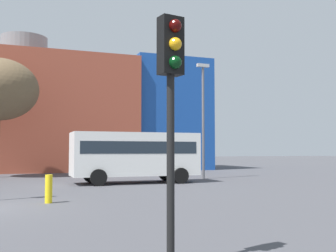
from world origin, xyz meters
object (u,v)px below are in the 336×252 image
(traffic_light_near_right, at_px, (171,82))
(bollard_yellow_1, at_px, (49,189))
(street_lamp, at_px, (203,113))
(white_bus, at_px, (135,153))

(traffic_light_near_right, bearing_deg, bollard_yellow_1, 177.77)
(traffic_light_near_right, bearing_deg, street_lamp, 143.27)
(bollard_yellow_1, xyz_separation_m, street_lamp, (9.90, 9.08, 3.68))
(bollard_yellow_1, bearing_deg, street_lamp, 42.53)
(traffic_light_near_right, distance_m, bollard_yellow_1, 8.90)
(bollard_yellow_1, bearing_deg, traffic_light_near_right, -81.73)
(street_lamp, bearing_deg, traffic_light_near_right, -116.23)
(street_lamp, bearing_deg, white_bus, -159.30)
(white_bus, height_order, traffic_light_near_right, traffic_light_near_right)
(white_bus, relative_size, bollard_yellow_1, 7.17)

